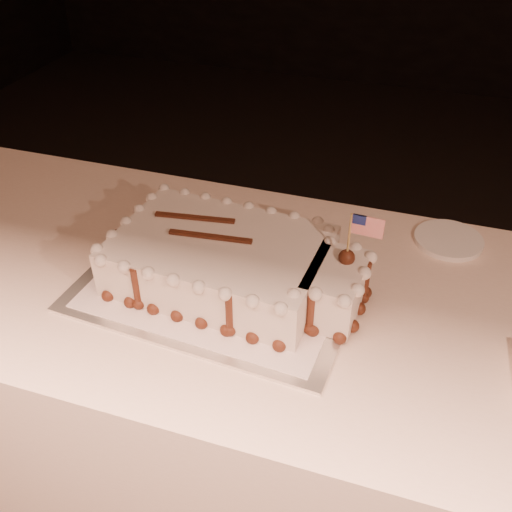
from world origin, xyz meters
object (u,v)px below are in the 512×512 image
(cake_board, at_px, (221,281))
(sheet_cake, at_px, (234,263))
(side_plate, at_px, (448,240))
(banquet_table, at_px, (340,419))

(cake_board, relative_size, sheet_cake, 1.03)
(side_plate, bearing_deg, banquet_table, -119.58)
(sheet_cake, bearing_deg, side_plate, 35.92)
(banquet_table, distance_m, side_plate, 0.52)
(banquet_table, bearing_deg, sheet_cake, -177.02)
(cake_board, height_order, sheet_cake, sheet_cake)
(banquet_table, xyz_separation_m, sheet_cake, (-0.26, -0.01, 0.44))
(banquet_table, height_order, sheet_cake, sheet_cake)
(cake_board, xyz_separation_m, sheet_cake, (0.03, -0.00, 0.06))
(cake_board, distance_m, sheet_cake, 0.07)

